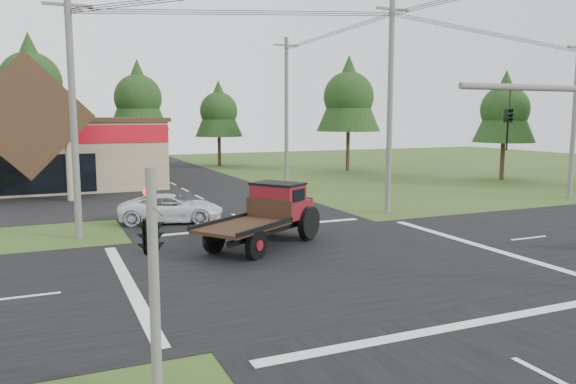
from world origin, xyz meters
TOP-DOWN VIEW (x-y plane):
  - ground at (0.00, 0.00)m, footprint 120.00×120.00m
  - road_ns at (0.00, 0.00)m, footprint 12.00×120.00m
  - road_ew at (0.00, 0.00)m, footprint 120.00×12.00m
  - traffic_signal_corner at (-7.50, -7.32)m, footprint 0.53×2.48m
  - utility_pole_nw at (-8.00, 8.00)m, footprint 2.00×0.30m
  - utility_pole_ne at (8.00, 8.00)m, footprint 2.00×0.30m
  - utility_pole_far at (22.00, 8.00)m, footprint 2.00×0.30m
  - utility_pole_n at (8.00, 22.00)m, footprint 2.00×0.30m
  - tree_row_c at (-10.00, 41.00)m, footprint 7.28×7.28m
  - tree_row_d at (0.00, 42.00)m, footprint 6.16×6.16m
  - tree_row_e at (8.00, 40.00)m, footprint 5.04×5.04m
  - tree_side_ne at (18.00, 30.00)m, footprint 6.16×6.16m
  - tree_side_e_near at (26.00, 18.00)m, footprint 5.04×5.04m
  - antique_flatbed_truck at (-1.27, 3.21)m, footprint 6.41×5.41m
  - white_pickup at (-3.50, 10.07)m, footprint 5.58×3.70m

SIDE VIEW (x-z plane):
  - ground at x=0.00m, z-range 0.00..0.00m
  - road_ns at x=0.00m, z-range 0.00..0.02m
  - road_ew at x=0.00m, z-range 0.00..0.02m
  - white_pickup at x=-3.50m, z-range 0.00..1.42m
  - antique_flatbed_truck at x=-1.27m, z-range 0.00..2.58m
  - traffic_signal_corner at x=-7.50m, z-range 1.32..5.72m
  - utility_pole_far at x=22.00m, z-range 0.14..10.34m
  - utility_pole_nw at x=-8.00m, z-range 0.14..10.64m
  - utility_pole_n at x=8.00m, z-range 0.14..11.34m
  - utility_pole_ne at x=8.00m, z-range 0.14..11.64m
  - tree_row_e at x=8.00m, z-range 1.49..10.58m
  - tree_side_e_near at x=26.00m, z-range 1.49..10.58m
  - tree_row_d at x=0.00m, z-range 1.82..12.93m
  - tree_side_ne at x=18.00m, z-range 1.82..12.93m
  - tree_row_c at x=-10.00m, z-range 2.16..15.29m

